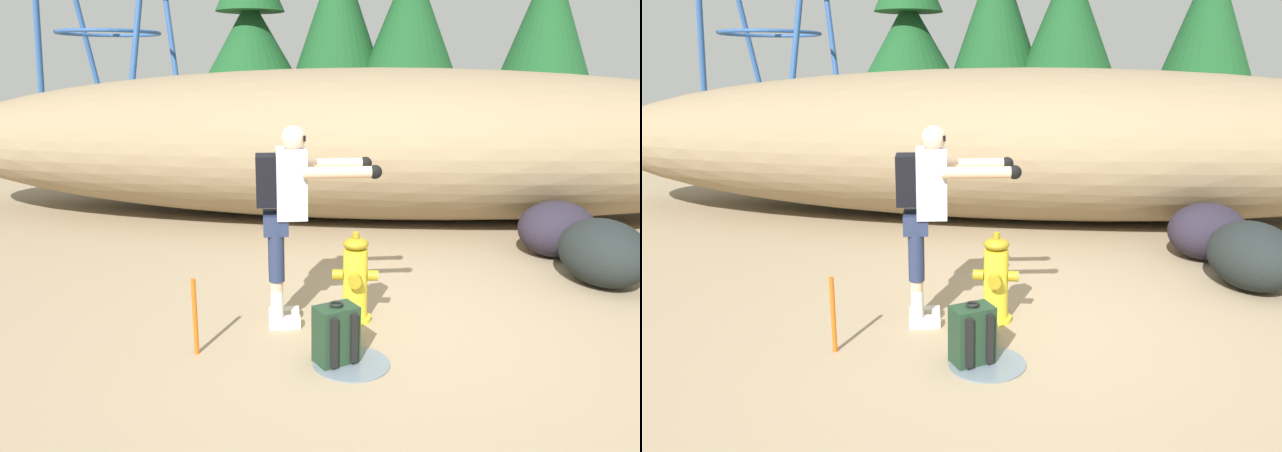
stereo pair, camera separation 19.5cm
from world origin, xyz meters
TOP-DOWN VIEW (x-y plane):
  - ground_plane at (0.00, 0.00)m, footprint 56.00×56.00m
  - dirt_embankment at (0.00, 3.97)m, footprint 13.19×3.20m
  - fire_hydrant at (-0.19, 0.10)m, footprint 0.39×0.33m
  - hydrant_water_jet at (-0.19, -0.48)m, footprint 0.57×0.96m
  - utility_worker at (-0.73, 0.00)m, footprint 1.03×0.64m
  - spare_backpack at (-0.30, -0.68)m, footprint 0.36×0.36m
  - boulder_large at (2.23, 1.21)m, footprint 1.03×1.20m
  - boulder_mid at (2.05, 2.16)m, footprint 1.21×1.20m
  - pine_tree_far_left at (-3.15, 10.71)m, footprint 2.62×2.62m
  - survey_stake at (-1.36, -0.63)m, footprint 0.04×0.04m

SIDE VIEW (x-z plane):
  - ground_plane at x=0.00m, z-range -0.04..0.00m
  - hydrant_water_jet at x=-0.19m, z-range -0.14..0.39m
  - spare_backpack at x=-0.30m, z-range -0.02..0.45m
  - survey_stake at x=-1.36m, z-range 0.00..0.60m
  - boulder_mid at x=2.05m, z-range 0.00..0.64m
  - boulder_large at x=2.23m, z-range 0.00..0.66m
  - fire_hydrant at x=-0.19m, z-range -0.03..0.75m
  - utility_worker at x=-0.73m, z-range 0.22..1.89m
  - dirt_embankment at x=0.00m, z-range 0.00..2.11m
  - pine_tree_far_left at x=-3.15m, z-range 0.47..5.77m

